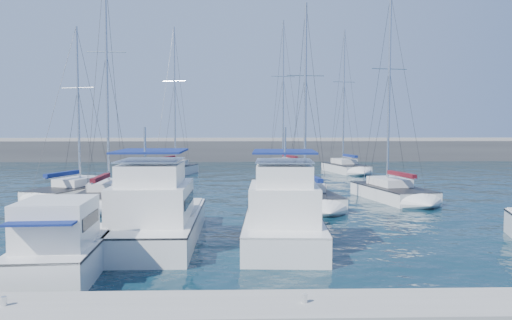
{
  "coord_description": "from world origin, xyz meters",
  "views": [
    {
      "loc": [
        -1.67,
        -24.09,
        5.38
      ],
      "look_at": [
        -0.73,
        9.9,
        3.0
      ],
      "focal_mm": 35.0,
      "sensor_mm": 36.0,
      "label": 1
    }
  ],
  "objects_px": {
    "sailboat_mid_d": "(392,192)",
    "motor_yacht_stbd_inner": "(283,220)",
    "sailboat_back_a": "(173,170)",
    "sailboat_back_b": "(285,168)",
    "motor_yacht_port_outer": "(62,249)",
    "sailboat_mid_b": "(106,196)",
    "motor_yacht_port_inner": "(156,218)",
    "sailboat_mid_a": "(74,192)",
    "sailboat_mid_c": "(307,197)",
    "sailboat_back_c": "(345,167)"
  },
  "relations": [
    {
      "from": "sailboat_back_c",
      "to": "motor_yacht_port_outer",
      "type": "bearing_deg",
      "value": -128.03
    },
    {
      "from": "sailboat_mid_a",
      "to": "sailboat_mid_c",
      "type": "bearing_deg",
      "value": 7.5
    },
    {
      "from": "sailboat_mid_d",
      "to": "sailboat_mid_a",
      "type": "bearing_deg",
      "value": 165.54
    },
    {
      "from": "sailboat_mid_a",
      "to": "sailboat_mid_c",
      "type": "xyz_separation_m",
      "value": [
        16.7,
        -3.19,
        0.01
      ]
    },
    {
      "from": "sailboat_mid_b",
      "to": "sailboat_mid_c",
      "type": "height_order",
      "value": "sailboat_mid_b"
    },
    {
      "from": "motor_yacht_port_outer",
      "to": "sailboat_mid_a",
      "type": "distance_m",
      "value": 19.62
    },
    {
      "from": "motor_yacht_port_outer",
      "to": "sailboat_back_c",
      "type": "relative_size",
      "value": 0.37
    },
    {
      "from": "sailboat_mid_c",
      "to": "sailboat_mid_d",
      "type": "height_order",
      "value": "sailboat_mid_d"
    },
    {
      "from": "sailboat_back_b",
      "to": "motor_yacht_port_outer",
      "type": "bearing_deg",
      "value": -119.72
    },
    {
      "from": "motor_yacht_stbd_inner",
      "to": "sailboat_mid_c",
      "type": "xyz_separation_m",
      "value": [
        2.56,
        11.24,
        -0.61
      ]
    },
    {
      "from": "motor_yacht_port_inner",
      "to": "sailboat_mid_a",
      "type": "height_order",
      "value": "sailboat_mid_a"
    },
    {
      "from": "motor_yacht_port_inner",
      "to": "motor_yacht_port_outer",
      "type": "bearing_deg",
      "value": -116.82
    },
    {
      "from": "motor_yacht_port_outer",
      "to": "sailboat_back_c",
      "type": "height_order",
      "value": "sailboat_back_c"
    },
    {
      "from": "sailboat_mid_a",
      "to": "motor_yacht_port_outer",
      "type": "bearing_deg",
      "value": -54.45
    },
    {
      "from": "motor_yacht_port_outer",
      "to": "sailboat_back_a",
      "type": "xyz_separation_m",
      "value": [
        -1.05,
        36.18,
        -0.4
      ]
    },
    {
      "from": "motor_yacht_port_outer",
      "to": "sailboat_back_b",
      "type": "height_order",
      "value": "sailboat_back_b"
    },
    {
      "from": "motor_yacht_stbd_inner",
      "to": "sailboat_back_c",
      "type": "height_order",
      "value": "sailboat_back_c"
    },
    {
      "from": "sailboat_mid_c",
      "to": "motor_yacht_port_inner",
      "type": "bearing_deg",
      "value": -135.99
    },
    {
      "from": "sailboat_mid_c",
      "to": "motor_yacht_stbd_inner",
      "type": "bearing_deg",
      "value": -110.3
    },
    {
      "from": "motor_yacht_port_inner",
      "to": "sailboat_mid_c",
      "type": "height_order",
      "value": "sailboat_mid_c"
    },
    {
      "from": "sailboat_back_b",
      "to": "sailboat_mid_a",
      "type": "bearing_deg",
      "value": -144.47
    },
    {
      "from": "motor_yacht_port_outer",
      "to": "sailboat_mid_b",
      "type": "distance_m",
      "value": 16.58
    },
    {
      "from": "sailboat_mid_a",
      "to": "motor_yacht_stbd_inner",
      "type": "bearing_deg",
      "value": -27.29
    },
    {
      "from": "sailboat_mid_d",
      "to": "motor_yacht_stbd_inner",
      "type": "bearing_deg",
      "value": -135.89
    },
    {
      "from": "sailboat_back_b",
      "to": "sailboat_mid_b",
      "type": "bearing_deg",
      "value": -136.05
    },
    {
      "from": "motor_yacht_port_inner",
      "to": "sailboat_mid_c",
      "type": "xyz_separation_m",
      "value": [
        8.4,
        10.54,
        -0.61
      ]
    },
    {
      "from": "sailboat_mid_b",
      "to": "sailboat_mid_d",
      "type": "distance_m",
      "value": 20.22
    },
    {
      "from": "motor_yacht_port_outer",
      "to": "sailboat_mid_b",
      "type": "bearing_deg",
      "value": 96.51
    },
    {
      "from": "motor_yacht_port_outer",
      "to": "sailboat_mid_c",
      "type": "bearing_deg",
      "value": 51.69
    },
    {
      "from": "sailboat_mid_b",
      "to": "sailboat_back_b",
      "type": "distance_m",
      "value": 26.15
    },
    {
      "from": "motor_yacht_stbd_inner",
      "to": "sailboat_back_b",
      "type": "distance_m",
      "value": 34.15
    },
    {
      "from": "motor_yacht_port_outer",
      "to": "sailboat_back_a",
      "type": "distance_m",
      "value": 36.19
    },
    {
      "from": "sailboat_back_b",
      "to": "sailboat_back_c",
      "type": "distance_m",
      "value": 6.94
    },
    {
      "from": "sailboat_mid_c",
      "to": "sailboat_back_c",
      "type": "xyz_separation_m",
      "value": [
        7.39,
        23.18,
        0.04
      ]
    },
    {
      "from": "sailboat_mid_d",
      "to": "sailboat_back_b",
      "type": "relative_size",
      "value": 0.86
    },
    {
      "from": "sailboat_mid_a",
      "to": "sailboat_mid_d",
      "type": "bearing_deg",
      "value": 15.98
    },
    {
      "from": "motor_yacht_port_inner",
      "to": "sailboat_back_b",
      "type": "relative_size",
      "value": 0.57
    },
    {
      "from": "sailboat_mid_c",
      "to": "sailboat_back_b",
      "type": "relative_size",
      "value": 0.8
    },
    {
      "from": "sailboat_back_b",
      "to": "sailboat_mid_d",
      "type": "bearing_deg",
      "value": -86.95
    },
    {
      "from": "sailboat_back_a",
      "to": "sailboat_back_b",
      "type": "bearing_deg",
      "value": 25.92
    },
    {
      "from": "sailboat_mid_a",
      "to": "sailboat_back_c",
      "type": "distance_m",
      "value": 31.31
    },
    {
      "from": "motor_yacht_stbd_inner",
      "to": "sailboat_mid_c",
      "type": "distance_m",
      "value": 11.55
    },
    {
      "from": "motor_yacht_stbd_inner",
      "to": "sailboat_mid_c",
      "type": "bearing_deg",
      "value": 80.45
    },
    {
      "from": "sailboat_back_a",
      "to": "sailboat_mid_a",
      "type": "bearing_deg",
      "value": -89.13
    },
    {
      "from": "sailboat_mid_b",
      "to": "sailboat_back_b",
      "type": "xyz_separation_m",
      "value": [
        14.18,
        21.97,
        -0.0
      ]
    },
    {
      "from": "sailboat_mid_d",
      "to": "sailboat_back_b",
      "type": "height_order",
      "value": "sailboat_back_b"
    },
    {
      "from": "sailboat_mid_a",
      "to": "sailboat_mid_b",
      "type": "height_order",
      "value": "sailboat_mid_b"
    },
    {
      "from": "sailboat_mid_c",
      "to": "sailboat_mid_d",
      "type": "bearing_deg",
      "value": 11.79
    },
    {
      "from": "motor_yacht_stbd_inner",
      "to": "sailboat_mid_b",
      "type": "height_order",
      "value": "sailboat_mid_b"
    },
    {
      "from": "sailboat_mid_b",
      "to": "sailboat_back_c",
      "type": "xyz_separation_m",
      "value": [
        21.1,
        22.39,
        0.02
      ]
    }
  ]
}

